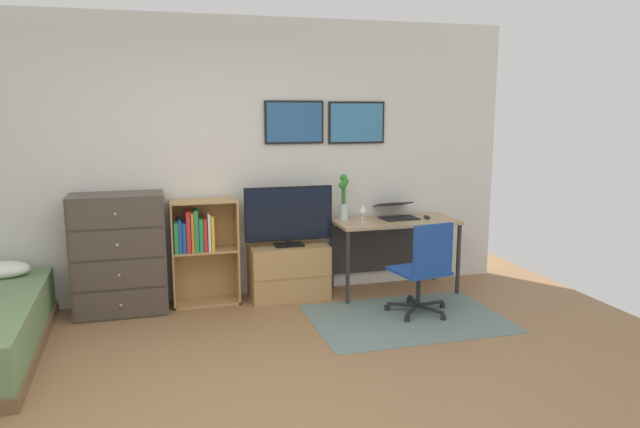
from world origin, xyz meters
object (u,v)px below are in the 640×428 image
Objects in this scene: tv_stand at (289,272)px; wine_glass at (363,209)px; desk at (392,232)px; dresser at (119,254)px; computer_mouse at (427,217)px; bamboo_vase at (344,197)px; bookshelf at (200,244)px; office_chair at (425,266)px; television at (289,216)px; laptop at (396,212)px.

wine_glass reaches higher than tv_stand.
dresser is at bearing -179.87° from desk.
bamboo_vase is at bearing 169.14° from computer_mouse.
dresser is 0.73m from bookshelf.
dresser reaches higher than office_chair.
bamboo_vase reaches higher than computer_mouse.
dresser is 3.00m from computer_mouse.
desk is (1.08, -0.01, 0.34)m from tv_stand.
television is 1.00× the size of office_chair.
computer_mouse reaches higher than tv_stand.
bamboo_vase reaches higher than office_chair.
office_chair is (2.62, -0.83, -0.09)m from dresser.
bookshelf is 0.91m from tv_stand.
tv_stand is 4.23× the size of wine_glass.
television reaches higher than computer_mouse.
desk is 0.62m from bamboo_vase.
television is (0.85, -0.07, 0.23)m from bookshelf.
bamboo_vase is at bearing 171.99° from desk.
dresser is 0.90× the size of desk.
bamboo_vase reaches higher than television.
desk is 6.80× the size of wine_glass.
television is at bearing 176.87° from computer_mouse.
desk is at bearing -1.69° from bookshelf.
desk is at bearing -8.01° from bamboo_vase.
bookshelf is at bearing 176.77° from tv_stand.
bamboo_vase is at bearing 173.66° from laptop.
bookshelf reaches higher than computer_mouse.
dresser reaches higher than desk.
tv_stand is at bearing 90.00° from television.
bookshelf reaches higher than tv_stand.
laptop is at bearing 2.55° from television.
office_chair is at bearing -91.63° from desk.
television reaches higher than wine_glass.
office_chair is 1.87× the size of bamboo_vase.
dresser reaches higher than computer_mouse.
desk is at bearing -0.48° from tv_stand.
tv_stand is 1.66× the size of bamboo_vase.
television is 4.78× the size of wine_glass.
dresser is 1.59m from television.
wine_glass is at bearing -163.07° from laptop.
computer_mouse is at bearing 53.83° from office_chair.
computer_mouse is at bearing -27.63° from laptop.
laptop is (2.71, 0.04, 0.25)m from dresser.
dresser is 1.59m from tv_stand.
wine_glass reaches higher than computer_mouse.
bookshelf is 1.16× the size of office_chair.
desk is at bearing 78.49° from office_chair.
desk is at bearing 0.13° from dresser.
tv_stand is (1.57, 0.02, -0.29)m from dresser.
computer_mouse is (2.99, -0.08, 0.21)m from dresser.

